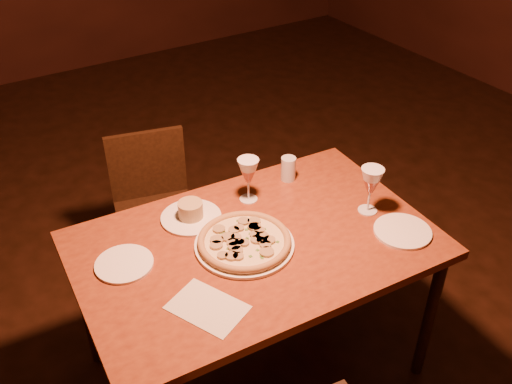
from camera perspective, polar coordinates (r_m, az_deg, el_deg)
floor at (r=2.81m, az=3.13°, el=-12.14°), size 7.00×7.00×0.00m
dining_table at (r=2.15m, az=-0.06°, el=-6.23°), size 1.36×0.92×0.70m
chair_far at (r=2.79m, az=-10.13°, el=-1.16°), size 0.45×0.45×0.77m
pizza_plate at (r=2.08m, az=-1.17°, el=-4.98°), size 0.36×0.36×0.04m
ramekin_saucer at (r=2.22m, az=-6.53°, el=-2.16°), size 0.24×0.24×0.07m
wine_glass_far at (r=2.27m, az=-0.77°, el=1.21°), size 0.09×0.09×0.19m
wine_glass_right at (r=2.25m, az=11.35°, el=0.17°), size 0.09×0.09×0.20m
water_tumbler at (r=2.42m, az=3.25°, el=2.35°), size 0.06×0.06×0.11m
side_plate_left at (r=2.06m, az=-13.05°, el=-7.02°), size 0.20×0.20×0.01m
side_plate_near at (r=2.22m, az=14.44°, el=-3.82°), size 0.22×0.22×0.01m
menu_card at (r=1.87m, az=-4.87°, el=-11.42°), size 0.25×0.29×0.00m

